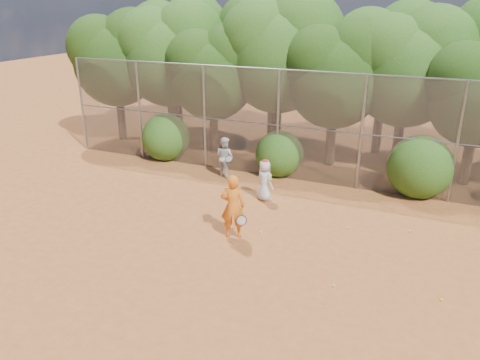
% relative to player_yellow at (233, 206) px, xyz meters
% --- Properties ---
extents(ground, '(80.00, 80.00, 0.00)m').
position_rel_player_yellow_xyz_m(ground, '(0.56, -0.97, -0.92)').
color(ground, '#9B5023').
rests_on(ground, ground).
extents(fence_back, '(20.05, 0.09, 4.03)m').
position_rel_player_yellow_xyz_m(fence_back, '(0.44, 5.03, 1.13)').
color(fence_back, gray).
rests_on(fence_back, ground).
extents(tree_0, '(4.38, 3.81, 6.00)m').
position_rel_player_yellow_xyz_m(tree_0, '(-8.88, 7.07, 3.01)').
color(tree_0, black).
rests_on(tree_0, ground).
extents(tree_1, '(4.64, 4.03, 6.35)m').
position_rel_player_yellow_xyz_m(tree_1, '(-6.38, 7.57, 3.24)').
color(tree_1, black).
rests_on(tree_1, ground).
extents(tree_2, '(3.99, 3.47, 5.47)m').
position_rel_player_yellow_xyz_m(tree_2, '(-3.89, 6.86, 2.66)').
color(tree_2, black).
rests_on(tree_2, ground).
extents(tree_3, '(4.89, 4.26, 6.70)m').
position_rel_player_yellow_xyz_m(tree_3, '(-1.38, 7.87, 3.47)').
color(tree_3, black).
rests_on(tree_3, ground).
extents(tree_4, '(4.19, 3.64, 5.73)m').
position_rel_player_yellow_xyz_m(tree_4, '(1.12, 7.27, 2.83)').
color(tree_4, black).
rests_on(tree_4, ground).
extents(tree_5, '(4.51, 3.92, 6.17)m').
position_rel_player_yellow_xyz_m(tree_5, '(3.62, 8.07, 3.12)').
color(tree_5, black).
rests_on(tree_5, ground).
extents(tree_9, '(4.83, 4.20, 6.62)m').
position_rel_player_yellow_xyz_m(tree_9, '(-7.38, 9.87, 3.41)').
color(tree_9, black).
rests_on(tree_9, ground).
extents(tree_10, '(5.15, 4.48, 7.06)m').
position_rel_player_yellow_xyz_m(tree_10, '(-2.37, 10.07, 3.70)').
color(tree_10, black).
rests_on(tree_10, ground).
extents(tree_11, '(4.64, 4.03, 6.35)m').
position_rel_player_yellow_xyz_m(tree_11, '(2.62, 9.67, 3.24)').
color(tree_11, black).
rests_on(tree_11, ground).
extents(bush_0, '(2.00, 2.00, 2.00)m').
position_rel_player_yellow_xyz_m(bush_0, '(-5.44, 5.33, 0.08)').
color(bush_0, '#254E13').
rests_on(bush_0, ground).
extents(bush_1, '(1.80, 1.80, 1.80)m').
position_rel_player_yellow_xyz_m(bush_1, '(-0.44, 5.33, -0.02)').
color(bush_1, '#254E13').
rests_on(bush_1, ground).
extents(bush_2, '(2.20, 2.20, 2.20)m').
position_rel_player_yellow_xyz_m(bush_2, '(4.56, 5.33, 0.18)').
color(bush_2, '#254E13').
rests_on(bush_2, ground).
extents(player_yellow, '(0.89, 0.64, 1.85)m').
position_rel_player_yellow_xyz_m(player_yellow, '(0.00, 0.00, 0.00)').
color(player_yellow, orange).
rests_on(player_yellow, ground).
extents(player_teen, '(0.81, 0.72, 1.42)m').
position_rel_player_yellow_xyz_m(player_teen, '(-0.10, 2.80, -0.22)').
color(player_teen, silver).
rests_on(player_teen, ground).
extents(player_white, '(0.90, 0.82, 1.51)m').
position_rel_player_yellow_xyz_m(player_white, '(-2.28, 4.37, -0.17)').
color(player_white, silver).
rests_on(player_white, ground).
extents(ball_0, '(0.07, 0.07, 0.07)m').
position_rel_player_yellow_xyz_m(ball_0, '(4.59, 2.22, -0.89)').
color(ball_0, '#C7E82A').
rests_on(ball_0, ground).
extents(ball_1, '(0.07, 0.07, 0.07)m').
position_rel_player_yellow_xyz_m(ball_1, '(3.19, -1.37, -0.89)').
color(ball_1, '#C7E82A').
rests_on(ball_1, ground).
extents(ball_2, '(0.07, 0.07, 0.07)m').
position_rel_player_yellow_xyz_m(ball_2, '(5.51, -0.97, -0.89)').
color(ball_2, '#C7E82A').
rests_on(ball_2, ground).
extents(ball_3, '(0.07, 0.07, 0.07)m').
position_rel_player_yellow_xyz_m(ball_3, '(0.67, 0.47, -0.89)').
color(ball_3, '#C7E82A').
rests_on(ball_3, ground).
extents(ball_4, '(0.07, 0.07, 0.07)m').
position_rel_player_yellow_xyz_m(ball_4, '(2.94, 1.73, -0.89)').
color(ball_4, '#C7E82A').
rests_on(ball_4, ground).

